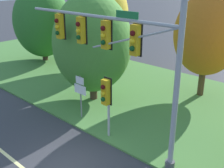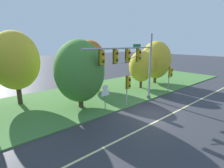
{
  "view_description": "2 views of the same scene",
  "coord_description": "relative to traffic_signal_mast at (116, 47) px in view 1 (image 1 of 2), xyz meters",
  "views": [
    {
      "loc": [
        7.91,
        -5.79,
        7.47
      ],
      "look_at": [
        -0.48,
        3.41,
        2.65
      ],
      "focal_mm": 45.0,
      "sensor_mm": 36.0,
      "label": 1
    },
    {
      "loc": [
        -12.64,
        -8.73,
        6.33
      ],
      "look_at": [
        -2.32,
        2.93,
        2.63
      ],
      "focal_mm": 28.0,
      "sensor_mm": 36.0,
      "label": 2
    }
  ],
  "objects": [
    {
      "name": "grass_verge",
      "position": [
        -0.27,
        5.4,
        -4.6
      ],
      "size": [
        48.0,
        11.5,
        0.1
      ],
      "primitive_type": "cube",
      "color": "#477A38",
      "rests_on": "ground"
    },
    {
      "name": "route_sign_post",
      "position": [
        -3.04,
        0.53,
        -2.99
      ],
      "size": [
        0.89,
        0.08,
        2.41
      ],
      "color": "slate",
      "rests_on": "grass_verge"
    },
    {
      "name": "pedestrian_signal_further_along",
      "position": [
        -0.56,
        -0.06,
        -2.34
      ],
      "size": [
        0.46,
        0.55,
        3.06
      ],
      "color": "#9EA0A5",
      "rests_on": "grass_verge"
    },
    {
      "name": "tree_mid_verge",
      "position": [
        0.43,
        7.94,
        -0.56
      ],
      "size": [
        4.09,
        4.09,
        6.56
      ],
      "color": "#4C3823",
      "rests_on": "grass_verge"
    },
    {
      "name": "tree_nearest_road",
      "position": [
        -14.06,
        5.88,
        -1.02
      ],
      "size": [
        5.06,
        5.06,
        6.7
      ],
      "color": "#423021",
      "rests_on": "grass_verge"
    },
    {
      "name": "ground_plane",
      "position": [
        -0.27,
        -2.85,
        -4.65
      ],
      "size": [
        160.0,
        160.0,
        0.0
      ],
      "primitive_type": "plane",
      "color": "#333338"
    },
    {
      "name": "tree_behind_signpost",
      "position": [
        -4.34,
        2.75,
        -0.96
      ],
      "size": [
        4.76,
        4.76,
        6.57
      ],
      "color": "#423021",
      "rests_on": "grass_verge"
    },
    {
      "name": "traffic_signal_mast",
      "position": [
        0.0,
        0.0,
        0.0
      ],
      "size": [
        8.93,
        0.49,
        7.17
      ],
      "color": "#9EA0A5",
      "rests_on": "grass_verge"
    },
    {
      "name": "tree_left_of_mast",
      "position": [
        -8.63,
        7.7,
        -0.07
      ],
      "size": [
        4.64,
        4.64,
        7.4
      ],
      "color": "#423021",
      "rests_on": "grass_verge"
    }
  ]
}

